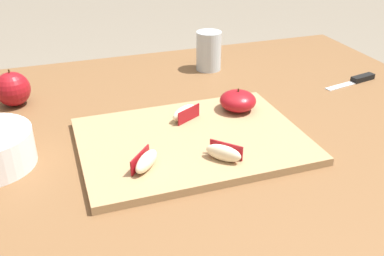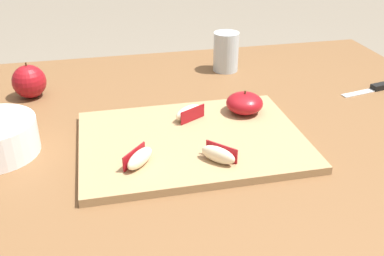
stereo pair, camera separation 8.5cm
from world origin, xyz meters
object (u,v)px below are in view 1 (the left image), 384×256
at_px(apple_wedge_middle, 146,161).
at_px(drinking_glass_water, 209,51).
at_px(cutting_board, 192,141).
at_px(apple_wedge_near_knife, 224,153).
at_px(whole_apple_red_delicious, 13,89).
at_px(apple_half_skin_up, 238,101).
at_px(apple_wedge_back, 185,113).
at_px(paring_knife, 359,79).

distance_m(apple_wedge_middle, drinking_glass_water, 0.54).
height_order(cutting_board, apple_wedge_near_knife, apple_wedge_near_knife).
height_order(apple_wedge_middle, whole_apple_red_delicious, whole_apple_red_delicious).
relative_size(cutting_board, apple_half_skin_up, 5.46).
bearing_deg(apple_wedge_near_knife, apple_half_skin_up, 58.99).
height_order(apple_wedge_back, drinking_glass_water, drinking_glass_water).
bearing_deg(drinking_glass_water, apple_wedge_back, -119.19).
height_order(apple_half_skin_up, apple_wedge_near_knife, apple_half_skin_up).
height_order(cutting_board, apple_wedge_middle, apple_wedge_middle).
bearing_deg(drinking_glass_water, paring_knife, -32.15).
bearing_deg(cutting_board, apple_wedge_back, 81.90).
distance_m(apple_wedge_back, drinking_glass_water, 0.34).
bearing_deg(drinking_glass_water, apple_wedge_near_knife, -107.81).
bearing_deg(apple_wedge_back, paring_knife, 9.68).
distance_m(cutting_board, apple_wedge_near_knife, 0.10).
distance_m(apple_wedge_near_knife, drinking_glass_water, 0.49).
bearing_deg(paring_knife, drinking_glass_water, 147.85).
bearing_deg(apple_wedge_middle, cutting_board, 35.30).
relative_size(apple_wedge_near_knife, whole_apple_red_delicious, 0.74).
xyz_separation_m(whole_apple_red_delicious, drinking_glass_water, (0.50, 0.07, 0.01)).
height_order(apple_wedge_near_knife, whole_apple_red_delicious, whole_apple_red_delicious).
bearing_deg(apple_half_skin_up, paring_knife, 11.94).
xyz_separation_m(apple_wedge_back, whole_apple_red_delicious, (-0.34, 0.23, 0.01)).
distance_m(apple_wedge_near_knife, whole_apple_red_delicious, 0.53).
relative_size(apple_wedge_middle, apple_wedge_near_knife, 1.01).
relative_size(cutting_board, paring_knife, 2.67).
distance_m(paring_knife, drinking_glass_water, 0.40).
bearing_deg(apple_wedge_back, drinking_glass_water, 60.81).
relative_size(cutting_board, apple_wedge_middle, 6.63).
relative_size(apple_wedge_back, whole_apple_red_delicious, 0.79).
height_order(apple_half_skin_up, apple_wedge_back, apple_half_skin_up).
bearing_deg(drinking_glass_water, whole_apple_red_delicious, -171.90).
bearing_deg(paring_knife, cutting_board, -162.39).
xyz_separation_m(apple_half_skin_up, apple_wedge_middle, (-0.24, -0.16, -0.01)).
distance_m(apple_half_skin_up, apple_wedge_back, 0.12).
relative_size(apple_half_skin_up, whole_apple_red_delicious, 0.91).
bearing_deg(apple_wedge_back, apple_wedge_near_knife, -85.04).
height_order(apple_half_skin_up, apple_wedge_middle, apple_half_skin_up).
bearing_deg(apple_wedge_back, apple_half_skin_up, 2.44).
xyz_separation_m(apple_wedge_middle, paring_knife, (0.62, 0.24, -0.02)).
bearing_deg(apple_wedge_middle, apple_wedge_back, 52.03).
bearing_deg(drinking_glass_water, apple_half_skin_up, -98.57).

